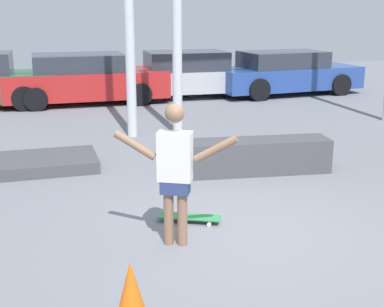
{
  "coord_description": "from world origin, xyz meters",
  "views": [
    {
      "loc": [
        -2.12,
        -5.55,
        2.61
      ],
      "look_at": [
        -0.34,
        1.05,
        0.73
      ],
      "focal_mm": 50.0,
      "sensor_mm": 36.0,
      "label": 1
    }
  ],
  "objects_px": {
    "skateboard": "(190,217)",
    "grind_box": "(259,156)",
    "skateboarder": "(175,168)",
    "manual_pad": "(14,165)",
    "traffic_cone": "(131,296)",
    "parked_car_red": "(84,79)",
    "parked_car_blue": "(286,73)",
    "parked_car_silver": "(190,75)"
  },
  "relations": [
    {
      "from": "skateboard",
      "to": "grind_box",
      "type": "relative_size",
      "value": 0.35
    },
    {
      "from": "skateboarder",
      "to": "manual_pad",
      "type": "relative_size",
      "value": 0.6
    },
    {
      "from": "traffic_cone",
      "to": "skateboarder",
      "type": "bearing_deg",
      "value": 63.88
    },
    {
      "from": "skateboard",
      "to": "traffic_cone",
      "type": "distance_m",
      "value": 2.35
    },
    {
      "from": "skateboard",
      "to": "skateboarder",
      "type": "bearing_deg",
      "value": -93.91
    },
    {
      "from": "skateboard",
      "to": "grind_box",
      "type": "bearing_deg",
      "value": 71.28
    },
    {
      "from": "parked_car_red",
      "to": "traffic_cone",
      "type": "bearing_deg",
      "value": -93.51
    },
    {
      "from": "parked_car_blue",
      "to": "skateboarder",
      "type": "bearing_deg",
      "value": -126.81
    },
    {
      "from": "manual_pad",
      "to": "skateboard",
      "type": "bearing_deg",
      "value": -51.87
    },
    {
      "from": "skateboarder",
      "to": "traffic_cone",
      "type": "height_order",
      "value": "skateboarder"
    },
    {
      "from": "traffic_cone",
      "to": "parked_car_silver",
      "type": "bearing_deg",
      "value": 72.71
    },
    {
      "from": "skateboard",
      "to": "parked_car_red",
      "type": "relative_size",
      "value": 0.18
    },
    {
      "from": "parked_car_blue",
      "to": "manual_pad",
      "type": "bearing_deg",
      "value": -147.01
    },
    {
      "from": "skateboarder",
      "to": "skateboard",
      "type": "bearing_deg",
      "value": 87.14
    },
    {
      "from": "skateboard",
      "to": "manual_pad",
      "type": "height_order",
      "value": "manual_pad"
    },
    {
      "from": "parked_car_blue",
      "to": "traffic_cone",
      "type": "height_order",
      "value": "parked_car_blue"
    },
    {
      "from": "parked_car_blue",
      "to": "traffic_cone",
      "type": "bearing_deg",
      "value": -126.18
    },
    {
      "from": "manual_pad",
      "to": "parked_car_silver",
      "type": "height_order",
      "value": "parked_car_silver"
    },
    {
      "from": "parked_car_red",
      "to": "skateboard",
      "type": "bearing_deg",
      "value": -87.41
    },
    {
      "from": "skateboarder",
      "to": "grind_box",
      "type": "bearing_deg",
      "value": 75.55
    },
    {
      "from": "skateboard",
      "to": "traffic_cone",
      "type": "xyz_separation_m",
      "value": [
        -1.06,
        -2.09,
        0.23
      ]
    },
    {
      "from": "grind_box",
      "to": "parked_car_blue",
      "type": "xyz_separation_m",
      "value": [
        3.83,
        7.32,
        0.37
      ]
    },
    {
      "from": "grind_box",
      "to": "parked_car_blue",
      "type": "relative_size",
      "value": 0.49
    },
    {
      "from": "skateboarder",
      "to": "traffic_cone",
      "type": "distance_m",
      "value": 1.78
    },
    {
      "from": "skateboard",
      "to": "traffic_cone",
      "type": "height_order",
      "value": "traffic_cone"
    },
    {
      "from": "parked_car_red",
      "to": "traffic_cone",
      "type": "relative_size",
      "value": 7.34
    },
    {
      "from": "grind_box",
      "to": "traffic_cone",
      "type": "relative_size",
      "value": 3.73
    },
    {
      "from": "traffic_cone",
      "to": "parked_car_blue",
      "type": "bearing_deg",
      "value": 59.66
    },
    {
      "from": "grind_box",
      "to": "manual_pad",
      "type": "relative_size",
      "value": 0.84
    },
    {
      "from": "grind_box",
      "to": "skateboard",
      "type": "bearing_deg",
      "value": -133.38
    },
    {
      "from": "parked_car_blue",
      "to": "parked_car_silver",
      "type": "bearing_deg",
      "value": 169.13
    },
    {
      "from": "parked_car_red",
      "to": "parked_car_blue",
      "type": "height_order",
      "value": "parked_car_red"
    },
    {
      "from": "manual_pad",
      "to": "parked_car_red",
      "type": "distance_m",
      "value": 6.5
    },
    {
      "from": "skateboarder",
      "to": "skateboard",
      "type": "height_order",
      "value": "skateboarder"
    },
    {
      "from": "traffic_cone",
      "to": "skateboard",
      "type": "bearing_deg",
      "value": 63.18
    },
    {
      "from": "skateboard",
      "to": "grind_box",
      "type": "xyz_separation_m",
      "value": [
        1.64,
        1.73,
        0.21
      ]
    },
    {
      "from": "skateboarder",
      "to": "grind_box",
      "type": "distance_m",
      "value": 3.1
    },
    {
      "from": "skateboarder",
      "to": "parked_car_silver",
      "type": "bearing_deg",
      "value": 99.85
    },
    {
      "from": "skateboarder",
      "to": "parked_car_red",
      "type": "height_order",
      "value": "skateboarder"
    },
    {
      "from": "parked_car_silver",
      "to": "grind_box",
      "type": "bearing_deg",
      "value": -95.59
    },
    {
      "from": "skateboard",
      "to": "parked_car_silver",
      "type": "relative_size",
      "value": 0.19
    },
    {
      "from": "skateboard",
      "to": "parked_car_red",
      "type": "bearing_deg",
      "value": 118.5
    }
  ]
}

